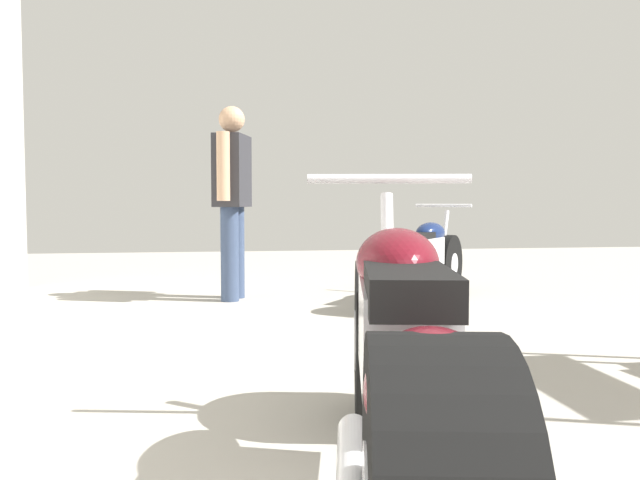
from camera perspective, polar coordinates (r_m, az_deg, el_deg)
name	(u,v)px	position (r m, az deg, el deg)	size (l,w,h in m)	color
ground_plane	(396,376)	(3.35, 6.58, -11.56)	(16.58, 16.58, 0.00)	#A8A399
motorcycle_maroon_cruiser	(403,370)	(1.88, 7.15, -11.08)	(0.74, 2.07, 0.96)	black
motorcycle_black_naked	(421,262)	(5.68, 8.74, -1.85)	(1.21, 1.55, 0.84)	black
mechanic_in_blue	(232,191)	(5.82, -7.57, 4.22)	(0.36, 0.68, 1.68)	#384766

